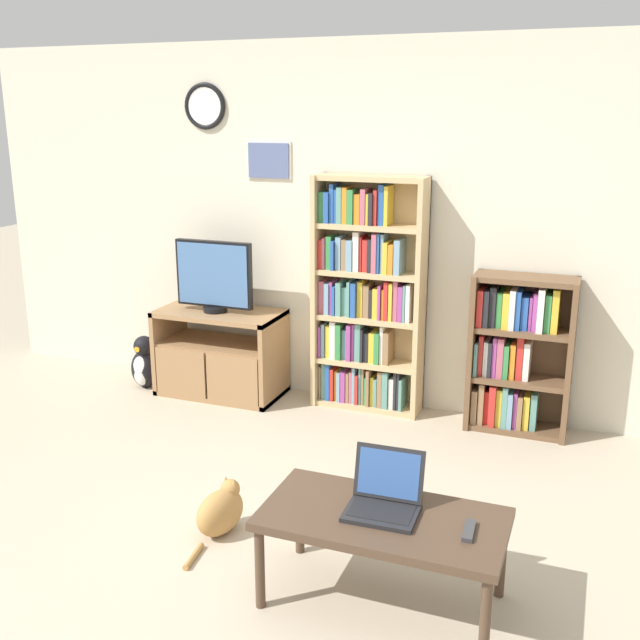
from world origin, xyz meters
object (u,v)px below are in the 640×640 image
object	(u,v)px
penguin_figurine	(144,364)
laptop	(385,496)
tv_stand	(220,353)
television	(214,277)
bookshelf_tall	(365,300)
bookshelf_short	(515,354)
coffee_table	(383,524)
remote_near_laptop	(469,531)
cat	(222,511)

from	to	relation	value
penguin_figurine	laptop	bearing A→B (deg)	-36.66
tv_stand	television	distance (m)	0.60
bookshelf_tall	bookshelf_short	size ratio (longest dim) A/B	1.57
bookshelf_short	coffee_table	world-z (taller)	bookshelf_short
coffee_table	remote_near_laptop	size ratio (longest dim) A/B	6.52
remote_near_laptop	penguin_figurine	xyz separation A→B (m)	(-2.88, 1.91, -0.25)
laptop	remote_near_laptop	distance (m)	0.39
television	coffee_table	bearing A→B (deg)	-46.33
television	penguin_figurine	distance (m)	0.96
tv_stand	remote_near_laptop	world-z (taller)	tv_stand
television	penguin_figurine	world-z (taller)	television
bookshelf_tall	penguin_figurine	size ratio (longest dim) A/B	4.02
tv_stand	coffee_table	xyz separation A→B (m)	(1.88, -2.00, 0.05)
coffee_table	laptop	distance (m)	0.12
television	bookshelf_short	world-z (taller)	television
coffee_table	cat	size ratio (longest dim) A/B	2.01
bookshelf_short	cat	world-z (taller)	bookshelf_short
bookshelf_tall	cat	distance (m)	2.04
coffee_table	remote_near_laptop	distance (m)	0.38
laptop	cat	size ratio (longest dim) A/B	0.61
television	tv_stand	bearing A→B (deg)	27.12
bookshelf_short	bookshelf_tall	bearing A→B (deg)	178.80
bookshelf_short	laptop	world-z (taller)	bookshelf_short
television	bookshelf_tall	xyz separation A→B (m)	(1.12, 0.17, -0.11)
tv_stand	television	bearing A→B (deg)	-152.88
bookshelf_tall	bookshelf_short	world-z (taller)	bookshelf_tall
laptop	tv_stand	bearing A→B (deg)	131.92
television	remote_near_laptop	bearing A→B (deg)	-41.34
laptop	penguin_figurine	bearing A→B (deg)	141.41
laptop	remote_near_laptop	world-z (taller)	laptop
tv_stand	cat	size ratio (longest dim) A/B	1.79
bookshelf_tall	penguin_figurine	world-z (taller)	bookshelf_tall
bookshelf_short	penguin_figurine	bearing A→B (deg)	-175.26
penguin_figurine	cat	bearing A→B (deg)	-46.58
remote_near_laptop	cat	xyz separation A→B (m)	(-1.31, 0.26, -0.32)
bookshelf_tall	coffee_table	world-z (taller)	bookshelf_tall
coffee_table	laptop	bearing A→B (deg)	101.12
bookshelf_tall	penguin_figurine	distance (m)	1.85
television	cat	world-z (taller)	television
coffee_table	cat	bearing A→B (deg)	165.19
remote_near_laptop	penguin_figurine	size ratio (longest dim) A/B	0.39
remote_near_laptop	coffee_table	bearing A→B (deg)	175.28
tv_stand	laptop	bearing A→B (deg)	-46.14
tv_stand	bookshelf_tall	distance (m)	1.22
television	laptop	xyz separation A→B (m)	(1.89, -1.94, -0.43)
bookshelf_tall	penguin_figurine	bearing A→B (deg)	-171.64
bookshelf_tall	bookshelf_short	bearing A→B (deg)	-1.20
television	remote_near_laptop	size ratio (longest dim) A/B	3.75
remote_near_laptop	cat	bearing A→B (deg)	165.50
cat	laptop	bearing A→B (deg)	2.42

